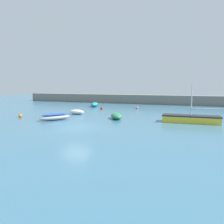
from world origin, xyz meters
TOP-DOWN VIEW (x-y plane):
  - ground_plane at (0.00, 0.00)m, footprint 120.00×120.00m
  - harbor_breakwater at (0.00, 27.52)m, footprint 56.67×2.41m
  - dinghy_near_pier at (-4.59, 7.82)m, footprint 2.03×1.01m
  - rowboat_with_red_cover at (-4.19, 2.69)m, footprint 2.71×3.51m
  - open_tender_yellow at (1.62, 5.93)m, footprint 2.32×2.84m
  - rowboat_blue_near at (-7.07, 17.97)m, footprint 1.89×3.11m
  - sailboat_twin_hulled at (9.42, 6.38)m, footprint 5.60×1.88m
  - mooring_buoy_red at (-4.07, 14.41)m, footprint 0.38×0.38m
  - mooring_buoy_orange at (-9.11, 2.75)m, footprint 0.41×0.41m
  - mooring_buoy_pink at (0.99, 16.93)m, footprint 0.41×0.41m

SIDE VIEW (x-z plane):
  - ground_plane at x=0.00m, z-range -0.20..0.00m
  - mooring_buoy_red at x=-4.07m, z-range 0.00..0.38m
  - mooring_buoy_orange at x=-9.11m, z-range 0.00..0.41m
  - mooring_buoy_pink at x=0.99m, z-range 0.00..0.41m
  - dinghy_near_pier at x=-4.59m, z-range 0.00..0.61m
  - open_tender_yellow at x=1.62m, z-range 0.00..0.63m
  - rowboat_with_red_cover at x=-4.19m, z-range 0.00..0.74m
  - sailboat_twin_hulled at x=9.42m, z-range -1.51..2.28m
  - rowboat_blue_near at x=-7.07m, z-range 0.00..0.80m
  - harbor_breakwater at x=0.00m, z-range 0.00..1.83m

